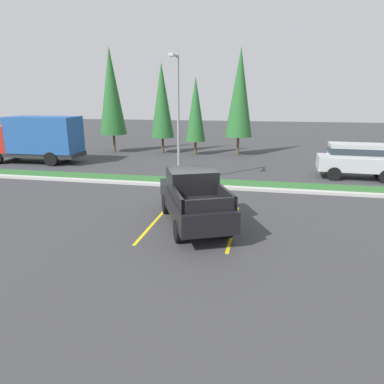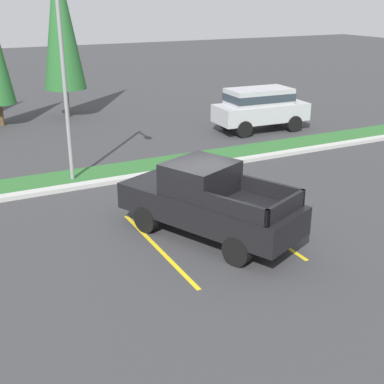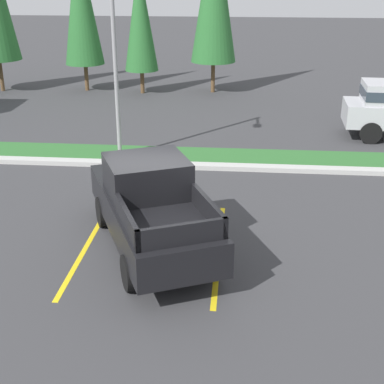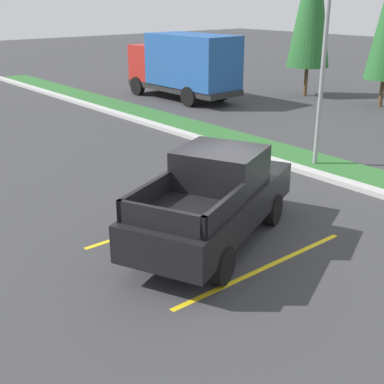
# 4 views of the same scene
# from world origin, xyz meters

# --- Properties ---
(ground_plane) EXTENTS (120.00, 120.00, 0.00)m
(ground_plane) POSITION_xyz_m (0.00, 0.00, 0.00)
(ground_plane) COLOR #38383A
(parking_line_near) EXTENTS (0.12, 4.80, 0.01)m
(parking_line_near) POSITION_xyz_m (-1.49, -0.48, 0.00)
(parking_line_near) COLOR yellow
(parking_line_near) RESTS_ON ground
(parking_line_far) EXTENTS (0.12, 4.80, 0.01)m
(parking_line_far) POSITION_xyz_m (1.61, -0.48, 0.00)
(parking_line_far) COLOR yellow
(parking_line_far) RESTS_ON ground
(curb_strip) EXTENTS (56.00, 0.40, 0.15)m
(curb_strip) POSITION_xyz_m (0.00, 5.00, 0.07)
(curb_strip) COLOR #B2B2AD
(curb_strip) RESTS_ON ground
(grass_median) EXTENTS (56.00, 1.80, 0.06)m
(grass_median) POSITION_xyz_m (0.00, 6.10, 0.03)
(grass_median) COLOR #2D662D
(grass_median) RESTS_ON ground
(pickup_truck_main) EXTENTS (3.83, 5.53, 2.10)m
(pickup_truck_main) POSITION_xyz_m (0.04, -0.43, 1.04)
(pickup_truck_main) COLOR black
(pickup_truck_main) RESTS_ON ground
(street_light) EXTENTS (0.24, 1.49, 6.91)m
(street_light) POSITION_xyz_m (-2.07, 5.75, 4.00)
(street_light) COLOR gray
(street_light) RESTS_ON ground
(cypress_tree_left_inner) EXTENTS (1.97, 1.97, 7.60)m
(cypress_tree_left_inner) POSITION_xyz_m (-6.04, 16.31, 4.47)
(cypress_tree_left_inner) COLOR brown
(cypress_tree_left_inner) RESTS_ON ground
(cypress_tree_center) EXTENTS (1.66, 1.66, 6.40)m
(cypress_tree_center) POSITION_xyz_m (-3.04, 15.93, 3.77)
(cypress_tree_center) COLOR brown
(cypress_tree_center) RESTS_ON ground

